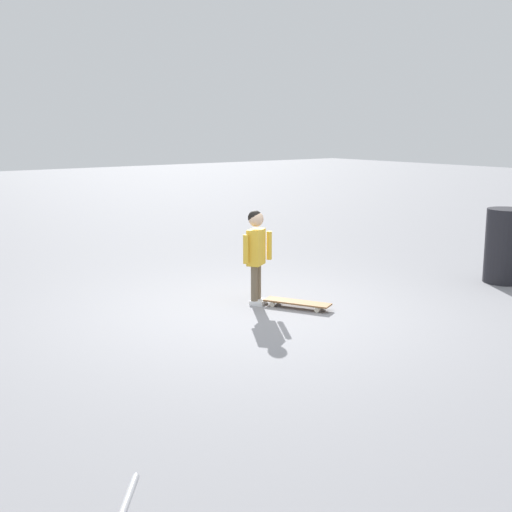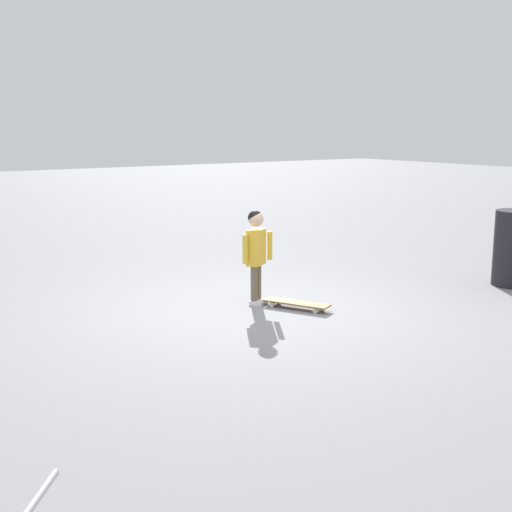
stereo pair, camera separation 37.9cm
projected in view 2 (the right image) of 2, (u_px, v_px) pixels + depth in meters
The scene contains 3 objects.
ground_plane at pixel (261, 314), 7.10m from camera, with size 50.00×50.00×0.00m, color gray.
child_person at pixel (256, 247), 7.39m from camera, with size 0.41×0.26×1.06m.
skateboard at pixel (296, 303), 7.31m from camera, with size 0.50×0.76×0.07m.
Camera 2 is at (-3.91, -5.63, 1.97)m, focal length 46.82 mm.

